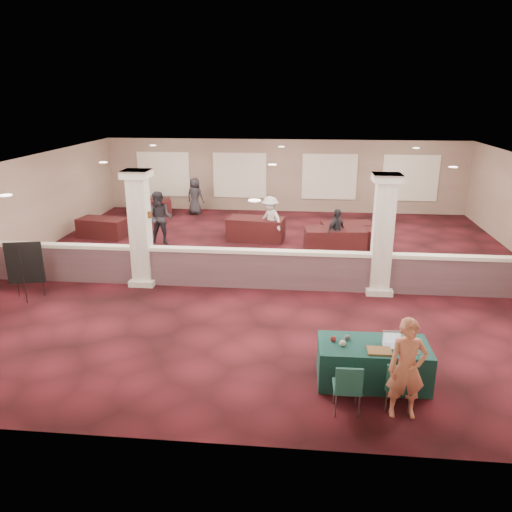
# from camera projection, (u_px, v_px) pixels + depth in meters

# --- Properties ---
(ground) EXTENTS (16.00, 16.00, 0.00)m
(ground) POSITION_uv_depth(u_px,v_px,m) (271.00, 270.00, 15.20)
(ground) COLOR #4B121A
(ground) RESTS_ON ground
(wall_back) EXTENTS (16.00, 0.04, 3.20)m
(wall_back) POSITION_uv_depth(u_px,v_px,m) (284.00, 176.00, 22.27)
(wall_back) COLOR #806A59
(wall_back) RESTS_ON ground
(wall_front) EXTENTS (16.00, 0.04, 3.20)m
(wall_front) POSITION_uv_depth(u_px,v_px,m) (233.00, 352.00, 7.14)
(wall_front) COLOR #806A59
(wall_front) RESTS_ON ground
(wall_left) EXTENTS (0.04, 16.00, 3.20)m
(wall_left) POSITION_uv_depth(u_px,v_px,m) (15.00, 213.00, 15.46)
(wall_left) COLOR #806A59
(wall_left) RESTS_ON ground
(ceiling) EXTENTS (16.00, 16.00, 0.02)m
(ceiling) POSITION_uv_depth(u_px,v_px,m) (272.00, 164.00, 14.21)
(ceiling) COLOR white
(ceiling) RESTS_ON wall_back
(partition_wall) EXTENTS (15.60, 0.28, 1.10)m
(partition_wall) POSITION_uv_depth(u_px,v_px,m) (268.00, 269.00, 13.61)
(partition_wall) COLOR #573A44
(partition_wall) RESTS_ON ground
(column_left) EXTENTS (0.72, 0.72, 3.20)m
(column_left) POSITION_uv_depth(u_px,v_px,m) (140.00, 227.00, 13.60)
(column_left) COLOR beige
(column_left) RESTS_ON ground
(column_right) EXTENTS (0.72, 0.72, 3.20)m
(column_right) POSITION_uv_depth(u_px,v_px,m) (383.00, 234.00, 12.99)
(column_right) COLOR beige
(column_right) RESTS_ON ground
(sconce_left) EXTENTS (0.12, 0.12, 0.18)m
(sconce_left) POSITION_uv_depth(u_px,v_px,m) (129.00, 214.00, 13.52)
(sconce_left) COLOR brown
(sconce_left) RESTS_ON column_left
(sconce_right) EXTENTS (0.12, 0.12, 0.18)m
(sconce_right) POSITION_uv_depth(u_px,v_px,m) (149.00, 215.00, 13.46)
(sconce_right) COLOR brown
(sconce_right) RESTS_ON column_left
(near_table) EXTENTS (2.02, 1.03, 0.77)m
(near_table) POSITION_uv_depth(u_px,v_px,m) (373.00, 363.00, 9.20)
(near_table) COLOR #0F3832
(near_table) RESTS_ON ground
(conf_chair_main) EXTENTS (0.56, 0.56, 0.89)m
(conf_chair_main) POSITION_uv_depth(u_px,v_px,m) (400.00, 383.00, 8.32)
(conf_chair_main) COLOR #1B4F4E
(conf_chair_main) RESTS_ON ground
(conf_chair_side) EXTENTS (0.48, 0.48, 0.93)m
(conf_chair_side) POSITION_uv_depth(u_px,v_px,m) (348.00, 385.00, 8.22)
(conf_chair_side) COLOR #1B4F4E
(conf_chair_side) RESTS_ON ground
(easel_board) EXTENTS (0.90, 0.53, 1.56)m
(easel_board) POSITION_uv_depth(u_px,v_px,m) (25.00, 263.00, 12.72)
(easel_board) COLOR black
(easel_board) RESTS_ON ground
(woman) EXTENTS (0.65, 0.46, 1.74)m
(woman) POSITION_uv_depth(u_px,v_px,m) (407.00, 369.00, 8.09)
(woman) COLOR #D0715A
(woman) RESTS_ON ground
(far_table_front_left) EXTENTS (1.89, 1.18, 0.71)m
(far_table_front_left) POSITION_uv_depth(u_px,v_px,m) (103.00, 228.00, 18.54)
(far_table_front_left) COLOR black
(far_table_front_left) RESTS_ON ground
(far_table_front_center) EXTENTS (2.09, 1.20, 0.81)m
(far_table_front_center) POSITION_uv_depth(u_px,v_px,m) (335.00, 240.00, 16.80)
(far_table_front_center) COLOR black
(far_table_front_center) RESTS_ON ground
(far_table_front_right) EXTENTS (1.83, 1.11, 0.70)m
(far_table_front_right) POSITION_uv_depth(u_px,v_px,m) (348.00, 237.00, 17.40)
(far_table_front_right) COLOR black
(far_table_front_right) RESTS_ON ground
(far_table_back_left) EXTENTS (1.91, 1.40, 0.70)m
(far_table_back_left) POSITION_uv_depth(u_px,v_px,m) (151.00, 208.00, 21.78)
(far_table_back_left) COLOR black
(far_table_back_left) RESTS_ON ground
(far_table_back_center) EXTENTS (2.13, 1.25, 0.82)m
(far_table_back_center) POSITION_uv_depth(u_px,v_px,m) (256.00, 229.00, 18.18)
(far_table_back_center) COLOR black
(far_table_back_center) RESTS_ON ground
(far_table_back_right) EXTENTS (1.93, 1.23, 0.72)m
(far_table_back_right) POSITION_uv_depth(u_px,v_px,m) (347.00, 233.00, 17.88)
(far_table_back_right) COLOR black
(far_table_back_right) RESTS_ON ground
(attendee_a) EXTENTS (0.92, 0.53, 1.88)m
(attendee_a) POSITION_uv_depth(u_px,v_px,m) (160.00, 218.00, 17.51)
(attendee_a) COLOR black
(attendee_a) RESTS_ON ground
(attendee_b) EXTENTS (1.12, 1.08, 1.67)m
(attendee_b) POSITION_uv_depth(u_px,v_px,m) (270.00, 220.00, 17.75)
(attendee_b) COLOR silver
(attendee_b) RESTS_ON ground
(attendee_c) EXTENTS (0.90, 0.96, 1.52)m
(attendee_c) POSITION_uv_depth(u_px,v_px,m) (336.00, 232.00, 16.50)
(attendee_c) COLOR black
(attendee_c) RESTS_ON ground
(attendee_d) EXTENTS (0.89, 0.66, 1.61)m
(attendee_d) POSITION_uv_depth(u_px,v_px,m) (195.00, 196.00, 21.93)
(attendee_d) COLOR black
(attendee_d) RESTS_ON ground
(laptop_base) EXTENTS (0.35, 0.25, 0.02)m
(laptop_base) POSITION_uv_depth(u_px,v_px,m) (392.00, 346.00, 9.00)
(laptop_base) COLOR silver
(laptop_base) RESTS_ON near_table
(laptop_screen) EXTENTS (0.35, 0.02, 0.23)m
(laptop_screen) POSITION_uv_depth(u_px,v_px,m) (392.00, 337.00, 9.08)
(laptop_screen) COLOR silver
(laptop_screen) RESTS_ON near_table
(screen_glow) EXTENTS (0.32, 0.01, 0.20)m
(screen_glow) POSITION_uv_depth(u_px,v_px,m) (392.00, 338.00, 9.08)
(screen_glow) COLOR silver
(screen_glow) RESTS_ON near_table
(knitting) EXTENTS (0.43, 0.32, 0.03)m
(knitting) POSITION_uv_depth(u_px,v_px,m) (379.00, 351.00, 8.82)
(knitting) COLOR #AD671B
(knitting) RESTS_ON near_table
(yarn_cream) EXTENTS (0.12, 0.12, 0.12)m
(yarn_cream) POSITION_uv_depth(u_px,v_px,m) (343.00, 343.00, 9.01)
(yarn_cream) COLOR beige
(yarn_cream) RESTS_ON near_table
(yarn_red) EXTENTS (0.11, 0.11, 0.11)m
(yarn_red) POSITION_uv_depth(u_px,v_px,m) (333.00, 339.00, 9.17)
(yarn_red) COLOR #5D1216
(yarn_red) RESTS_ON near_table
(yarn_grey) EXTENTS (0.11, 0.11, 0.11)m
(yarn_grey) POSITION_uv_depth(u_px,v_px,m) (347.00, 338.00, 9.22)
(yarn_grey) COLOR #47474C
(yarn_grey) RESTS_ON near_table
(scissors) EXTENTS (0.13, 0.03, 0.01)m
(scissors) POSITION_uv_depth(u_px,v_px,m) (416.00, 354.00, 8.75)
(scissors) COLOR red
(scissors) RESTS_ON near_table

